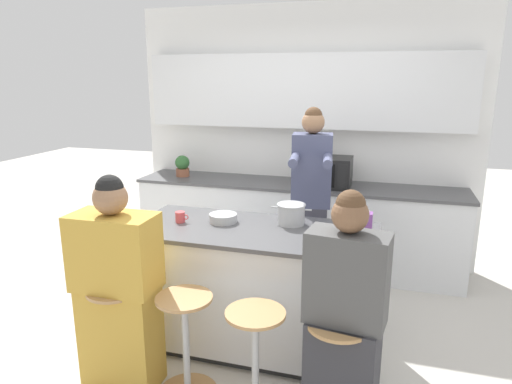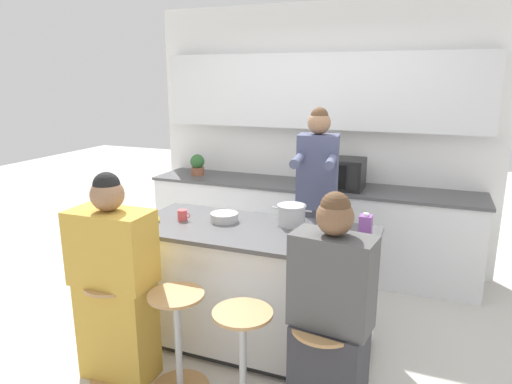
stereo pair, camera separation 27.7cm
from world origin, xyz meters
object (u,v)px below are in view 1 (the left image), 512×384
object	(u,v)px
bar_stool_center_right	(255,363)
coffee_cup_near	(180,217)
microwave	(326,172)
potted_plant	(182,166)
fruit_bowl	(223,218)
bar_stool_rightmost	(336,376)
banana_bunch	(150,220)
cooking_pot	(291,214)
juice_carton	(366,223)
person_cooking	(310,211)
bar_stool_center_left	(186,345)
person_seated_near	(344,327)
bar_stool_leftmost	(118,335)
person_wrapped_blanket	(118,291)
kitchen_island	(253,287)

from	to	relation	value
bar_stool_center_right	coffee_cup_near	xyz separation A→B (m)	(-0.79, 0.71, 0.60)
microwave	potted_plant	xyz separation A→B (m)	(-1.58, 0.03, -0.03)
fruit_bowl	bar_stool_rightmost	bearing A→B (deg)	-39.57
bar_stool_center_right	banana_bunch	bearing A→B (deg)	148.32
cooking_pot	juice_carton	distance (m)	0.54
person_cooking	bar_stool_center_right	bearing A→B (deg)	-100.25
bar_stool_center_left	fruit_bowl	world-z (taller)	fruit_bowl
bar_stool_rightmost	potted_plant	world-z (taller)	potted_plant
coffee_cup_near	juice_carton	xyz separation A→B (m)	(1.34, 0.13, 0.04)
fruit_bowl	juice_carton	size ratio (longest dim) A/B	1.25
person_seated_near	bar_stool_center_right	bearing A→B (deg)	-167.41
bar_stool_center_left	coffee_cup_near	bearing A→B (deg)	116.49
bar_stool_leftmost	person_seated_near	xyz separation A→B (m)	(1.43, 0.01, 0.29)
coffee_cup_near	juice_carton	size ratio (longest dim) A/B	0.62
bar_stool_center_right	person_wrapped_blanket	world-z (taller)	person_wrapped_blanket
person_seated_near	coffee_cup_near	xyz separation A→B (m)	(-1.29, 0.67, 0.31)
person_cooking	bar_stool_rightmost	bearing A→B (deg)	-81.52
kitchen_island	banana_bunch	world-z (taller)	banana_bunch
person_wrapped_blanket	juice_carton	bearing A→B (deg)	27.71
bar_stool_center_left	person_seated_near	xyz separation A→B (m)	(0.96, -0.01, 0.29)
kitchen_island	banana_bunch	xyz separation A→B (m)	(-0.76, -0.11, 0.48)
banana_bunch	microwave	size ratio (longest dim) A/B	0.33
person_seated_near	cooking_pot	xyz separation A→B (m)	(-0.49, 0.86, 0.35)
bar_stool_center_left	person_cooking	world-z (taller)	person_cooking
juice_carton	bar_stool_center_right	bearing A→B (deg)	-122.93
microwave	potted_plant	size ratio (longest dim) A/B	2.15
bar_stool_leftmost	coffee_cup_near	size ratio (longest dim) A/B	6.54
juice_carton	potted_plant	world-z (taller)	potted_plant
person_seated_near	banana_bunch	xyz separation A→B (m)	(-1.49, 0.57, 0.30)
person_wrapped_blanket	juice_carton	xyz separation A→B (m)	(1.46, 0.80, 0.34)
person_cooking	potted_plant	size ratio (longest dim) A/B	7.51
bar_stool_center_right	microwave	distance (m)	2.34
banana_bunch	person_cooking	bearing A→B (deg)	36.74
person_cooking	fruit_bowl	xyz separation A→B (m)	(-0.55, -0.60, 0.07)
person_seated_near	cooking_pot	size ratio (longest dim) A/B	4.73
microwave	bar_stool_rightmost	bearing A→B (deg)	-79.82
bar_stool_rightmost	juice_carton	size ratio (longest dim) A/B	4.08
person_wrapped_blanket	fruit_bowl	bearing A→B (deg)	59.68
coffee_cup_near	potted_plant	bearing A→B (deg)	114.85
cooking_pot	fruit_bowl	size ratio (longest dim) A/B	1.44
bar_stool_leftmost	fruit_bowl	bearing A→B (deg)	60.10
person_seated_near	coffee_cup_near	distance (m)	1.48
person_cooking	person_wrapped_blanket	world-z (taller)	person_cooking
cooking_pot	juice_carton	bearing A→B (deg)	-6.48
kitchen_island	bar_stool_center_right	xyz separation A→B (m)	(0.23, -0.72, -0.11)
bar_stool_center_right	potted_plant	bearing A→B (deg)	123.76
kitchen_island	juice_carton	distance (m)	0.95
bar_stool_center_right	kitchen_island	bearing A→B (deg)	107.95
bar_stool_center_right	coffee_cup_near	distance (m)	1.22
bar_stool_leftmost	fruit_bowl	xyz separation A→B (m)	(0.44, 0.77, 0.60)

